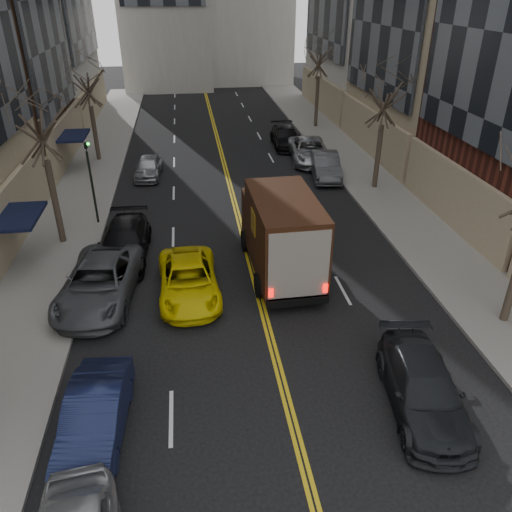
# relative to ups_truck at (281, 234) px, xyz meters

# --- Properties ---
(sidewalk_left) EXTENTS (4.00, 66.00, 0.15)m
(sidewalk_left) POSITION_rel_ups_truck_xyz_m (-10.20, 11.12, -1.78)
(sidewalk_left) COLOR slate
(sidewalk_left) RESTS_ON ground
(sidewalk_right) EXTENTS (4.00, 66.00, 0.15)m
(sidewalk_right) POSITION_rel_ups_truck_xyz_m (7.80, 11.12, -1.78)
(sidewalk_right) COLOR slate
(sidewalk_right) RESTS_ON ground
(tree_lf_mid) EXTENTS (3.20, 3.20, 8.91)m
(tree_lf_mid) POSITION_rel_ups_truck_xyz_m (-10.00, 4.12, 4.75)
(tree_lf_mid) COLOR #382D23
(tree_lf_mid) RESTS_ON sidewalk_left
(tree_lf_far) EXTENTS (3.20, 3.20, 8.12)m
(tree_lf_far) POSITION_rel_ups_truck_xyz_m (-10.00, 17.12, 4.17)
(tree_lf_far) COLOR #382D23
(tree_lf_far) RESTS_ON sidewalk_left
(tree_rt_mid) EXTENTS (3.20, 3.20, 8.32)m
(tree_rt_mid) POSITION_rel_ups_truck_xyz_m (7.60, 9.12, 4.32)
(tree_rt_mid) COLOR #382D23
(tree_rt_mid) RESTS_ON sidewalk_right
(tree_rt_far) EXTENTS (3.20, 3.20, 9.11)m
(tree_rt_far) POSITION_rel_ups_truck_xyz_m (7.60, 24.12, 4.89)
(tree_rt_far) COLOR #382D23
(tree_rt_far) RESTS_ON sidewalk_right
(traffic_signal) EXTENTS (0.29, 0.26, 4.70)m
(traffic_signal) POSITION_rel_ups_truck_xyz_m (-8.59, 6.12, 0.97)
(traffic_signal) COLOR black
(traffic_signal) RESTS_ON sidewalk_left
(ups_truck) EXTENTS (2.89, 6.78, 3.68)m
(ups_truck) POSITION_rel_ups_truck_xyz_m (0.00, 0.00, 0.00)
(ups_truck) COLOR black
(ups_truck) RESTS_ON ground
(observer_sedan) EXTENTS (2.68, 5.18, 1.44)m
(observer_sedan) POSITION_rel_ups_truck_xyz_m (2.72, -8.47, -1.13)
(observer_sedan) COLOR black
(observer_sedan) RESTS_ON ground
(taxi) EXTENTS (2.52, 5.16, 1.41)m
(taxi) POSITION_rel_ups_truck_xyz_m (-4.00, -1.33, -1.15)
(taxi) COLOR yellow
(taxi) RESTS_ON ground
(pedestrian) EXTENTS (0.69, 0.83, 1.93)m
(pedestrian) POSITION_rel_ups_truck_xyz_m (-0.96, 0.17, -0.89)
(pedestrian) COLOR black
(pedestrian) RESTS_ON ground
(parked_lf_b) EXTENTS (1.79, 4.44, 1.43)m
(parked_lf_b) POSITION_rel_ups_truck_xyz_m (-6.72, -8.22, -1.13)
(parked_lf_b) COLOR #111738
(parked_lf_b) RESTS_ON ground
(parked_lf_c) EXTENTS (3.33, 6.08, 1.61)m
(parked_lf_c) POSITION_rel_ups_truck_xyz_m (-7.50, -1.18, -1.05)
(parked_lf_c) COLOR #4B4D53
(parked_lf_c) RESTS_ON ground
(parked_lf_d) EXTENTS (2.35, 5.36, 1.53)m
(parked_lf_d) POSITION_rel_ups_truck_xyz_m (-6.85, 2.24, -1.09)
(parked_lf_d) COLOR black
(parked_lf_d) RESTS_ON ground
(parked_lf_e) EXTENTS (1.86, 4.03, 1.34)m
(parked_lf_e) POSITION_rel_ups_truck_xyz_m (-6.30, 13.25, -1.18)
(parked_lf_e) COLOR #A4A7AC
(parked_lf_e) RESTS_ON ground
(parked_rt_a) EXTENTS (2.27, 4.94, 1.57)m
(parked_rt_a) POSITION_rel_ups_truck_xyz_m (5.10, 11.57, -1.07)
(parked_rt_a) COLOR #44464A
(parked_rt_a) RESTS_ON ground
(parked_rt_b) EXTENTS (3.03, 5.83, 1.57)m
(parked_rt_b) POSITION_rel_ups_truck_xyz_m (4.85, 15.02, -1.07)
(parked_rt_b) COLOR #AFB1B7
(parked_rt_b) RESTS_ON ground
(parked_rt_c) EXTENTS (2.23, 5.10, 1.46)m
(parked_rt_c) POSITION_rel_ups_truck_xyz_m (3.90, 18.84, -1.12)
(parked_rt_c) COLOR black
(parked_rt_c) RESTS_ON ground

